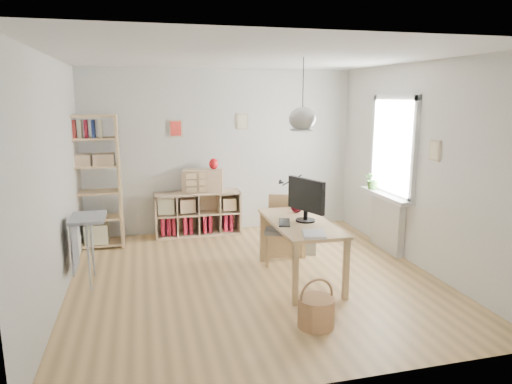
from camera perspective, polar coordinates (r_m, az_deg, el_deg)
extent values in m
plane|color=tan|center=(5.88, -0.23, -10.70)|extent=(4.50, 4.50, 0.00)
plane|color=silver|center=(7.69, -4.31, 5.05)|extent=(4.50, 0.00, 4.50)
plane|color=silver|center=(3.41, 8.91, -3.68)|extent=(4.50, 0.00, 4.50)
plane|color=silver|center=(5.43, -23.96, 1.22)|extent=(0.00, 4.50, 4.50)
plane|color=silver|center=(6.42, 19.66, 3.05)|extent=(0.00, 4.50, 4.50)
plane|color=silver|center=(5.45, -0.26, 16.53)|extent=(4.50, 4.50, 0.00)
cylinder|color=black|center=(5.45, 5.91, 12.89)|extent=(0.01, 0.01, 0.68)
ellipsoid|color=silver|center=(5.45, 5.83, 9.10)|extent=(0.32, 0.32, 0.27)
cube|color=white|center=(6.89, 16.91, 5.46)|extent=(0.03, 1.00, 1.30)
cube|color=white|center=(6.43, 19.19, 4.89)|extent=(0.06, 0.08, 1.46)
cube|color=white|center=(7.35, 14.58, 5.96)|extent=(0.06, 0.08, 1.46)
cube|color=white|center=(6.84, 17.08, 11.21)|extent=(0.06, 1.16, 0.08)
cube|color=white|center=(6.99, 16.40, -0.16)|extent=(0.06, 1.16, 0.08)
cube|color=silver|center=(7.08, 16.04, -3.82)|extent=(0.10, 0.80, 0.80)
cube|color=white|center=(6.96, 15.89, -0.44)|extent=(0.22, 1.20, 0.06)
cube|color=#D7B67C|center=(5.66, 5.56, -3.85)|extent=(0.70, 1.50, 0.04)
cube|color=#D7B67C|center=(5.06, 4.92, -10.27)|extent=(0.06, 0.06, 0.71)
cube|color=#D7B67C|center=(6.32, 0.77, -5.66)|extent=(0.06, 0.06, 0.71)
cube|color=#D7B67C|center=(5.27, 11.18, -9.51)|extent=(0.06, 0.06, 0.71)
cube|color=#D7B67C|center=(6.49, 5.91, -5.24)|extent=(0.06, 0.06, 0.71)
cube|color=#D6B48D|center=(7.69, -7.19, -5.18)|extent=(1.40, 0.38, 0.03)
cube|color=#D6B48D|center=(7.52, -7.33, -0.14)|extent=(1.40, 0.38, 0.03)
cube|color=#D6B48D|center=(7.55, -12.43, -2.97)|extent=(0.03, 0.38, 0.72)
cube|color=#D6B48D|center=(7.71, -2.20, -2.39)|extent=(0.03, 0.38, 0.72)
cube|color=#D6B48D|center=(7.77, -7.42, -2.36)|extent=(1.40, 0.02, 0.72)
cube|color=maroon|center=(7.62, -11.59, -4.12)|extent=(0.06, 0.26, 0.30)
cube|color=maroon|center=(7.63, -10.91, -4.09)|extent=(0.05, 0.26, 0.30)
cube|color=maroon|center=(7.63, -10.31, -4.06)|extent=(0.05, 0.26, 0.30)
cube|color=maroon|center=(7.64, -8.89, -3.98)|extent=(0.05, 0.26, 0.30)
cube|color=maroon|center=(7.65, -8.21, -3.94)|extent=(0.05, 0.26, 0.30)
cube|color=maroon|center=(7.68, -6.50, -3.84)|extent=(0.06, 0.26, 0.30)
cube|color=maroon|center=(7.69, -5.84, -3.80)|extent=(0.06, 0.26, 0.30)
cube|color=maroon|center=(7.73, -3.93, -3.68)|extent=(0.06, 0.26, 0.30)
cube|color=maroon|center=(7.74, -3.27, -3.64)|extent=(0.05, 0.26, 0.30)
cube|color=#D7B67C|center=(7.27, -22.68, 0.97)|extent=(0.04, 0.38, 2.00)
cube|color=#D7B67C|center=(7.19, -16.69, 1.29)|extent=(0.04, 0.38, 2.00)
cube|color=#D7B67C|center=(7.44, -19.19, -6.07)|extent=(0.76, 0.38, 0.03)
cube|color=#D7B67C|center=(7.33, -19.40, -3.09)|extent=(0.76, 0.38, 0.03)
cube|color=#D7B67C|center=(7.25, -19.62, -0.03)|extent=(0.76, 0.38, 0.03)
cube|color=#D7B67C|center=(7.18, -19.84, 3.09)|extent=(0.76, 0.38, 0.03)
cube|color=#D7B67C|center=(7.13, -20.06, 6.27)|extent=(0.76, 0.38, 0.03)
cube|color=#D7B67C|center=(7.11, -20.25, 8.91)|extent=(0.76, 0.38, 0.03)
cube|color=navy|center=(7.16, -22.39, 7.28)|extent=(0.04, 0.18, 0.26)
cube|color=maroon|center=(7.15, -21.75, 7.32)|extent=(0.04, 0.18, 0.26)
cube|color=beige|center=(7.14, -21.11, 7.36)|extent=(0.04, 0.18, 0.26)
cube|color=maroon|center=(7.13, -20.47, 7.40)|extent=(0.04, 0.18, 0.26)
cube|color=navy|center=(7.12, -19.66, 7.46)|extent=(0.04, 0.18, 0.26)
cube|color=beige|center=(7.11, -18.85, 7.51)|extent=(0.04, 0.18, 0.26)
cube|color=#98989B|center=(5.84, -20.27, -3.04)|extent=(0.40, 0.55, 0.04)
cylinder|color=silver|center=(5.75, -20.19, -7.64)|extent=(0.03, 0.03, 0.82)
cylinder|color=silver|center=(6.16, -19.79, -6.31)|extent=(0.03, 0.03, 0.82)
cube|color=#98989B|center=(5.95, -21.77, -6.19)|extent=(0.02, 0.50, 0.62)
cube|color=#98989B|center=(6.24, 3.38, -4.66)|extent=(0.59, 0.59, 0.06)
cube|color=#D7B67C|center=(6.16, 1.37, -7.39)|extent=(0.05, 0.05, 0.45)
cube|color=#D7B67C|center=(6.52, 1.82, -6.28)|extent=(0.05, 0.05, 0.45)
cube|color=#D7B67C|center=(6.13, 4.99, -7.55)|extent=(0.05, 0.05, 0.45)
cube|color=#D7B67C|center=(6.49, 5.23, -6.42)|extent=(0.05, 0.05, 0.45)
cube|color=#D7B67C|center=(6.38, 3.59, -2.10)|extent=(0.43, 0.21, 0.41)
cylinder|color=#A5794A|center=(4.73, 7.52, -14.67)|extent=(0.37, 0.37, 0.30)
torus|color=#A5794A|center=(4.66, 7.58, -12.77)|extent=(0.37, 0.07, 0.37)
cube|color=silver|center=(6.87, 4.97, -7.27)|extent=(0.65, 0.53, 0.02)
cube|color=silver|center=(6.82, 2.69, -6.19)|extent=(0.12, 0.38, 0.29)
cube|color=silver|center=(6.85, 7.27, -6.19)|extent=(0.12, 0.38, 0.29)
cube|color=silver|center=(6.65, 5.09, -6.69)|extent=(0.55, 0.17, 0.29)
cube|color=silver|center=(7.00, 4.90, -5.73)|extent=(0.55, 0.17, 0.29)
cube|color=silver|center=(7.09, 4.86, -3.23)|extent=(0.59, 0.33, 0.36)
sphere|color=gold|center=(6.75, 3.87, -5.80)|extent=(0.13, 0.13, 0.13)
sphere|color=#16709B|center=(6.86, 5.79, -5.53)|extent=(0.13, 0.13, 0.13)
sphere|color=red|center=(6.79, 4.85, -5.70)|extent=(0.13, 0.13, 0.13)
sphere|color=#308437|center=(6.75, 6.36, -5.85)|extent=(0.13, 0.13, 0.13)
cylinder|color=black|center=(5.66, 6.20, -3.54)|extent=(0.24, 0.24, 0.02)
cylinder|color=black|center=(5.64, 6.22, -2.89)|extent=(0.06, 0.06, 0.11)
cube|color=black|center=(5.58, 6.27, -0.36)|extent=(0.28, 0.59, 0.40)
cube|color=black|center=(5.55, 3.56, -3.82)|extent=(0.23, 0.38, 0.02)
cylinder|color=black|center=(6.35, 5.83, -1.76)|extent=(0.06, 0.06, 0.04)
cylinder|color=black|center=(6.30, 5.86, -0.07)|extent=(0.02, 0.02, 0.38)
cone|color=black|center=(6.09, 3.30, 1.20)|extent=(0.09, 0.07, 0.09)
sphere|color=#4C0A0D|center=(6.05, 5.10, -1.85)|extent=(0.16, 0.16, 0.16)
cube|color=white|center=(5.10, 7.27, -5.23)|extent=(0.31, 0.36, 0.03)
cube|color=#D6B48D|center=(7.50, -6.66, 1.39)|extent=(0.70, 0.44, 0.37)
ellipsoid|color=#9F0D13|center=(7.48, -5.31, 3.53)|extent=(0.15, 0.15, 0.18)
imported|color=#356124|center=(7.21, 14.45, 1.56)|extent=(0.32, 0.29, 0.31)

